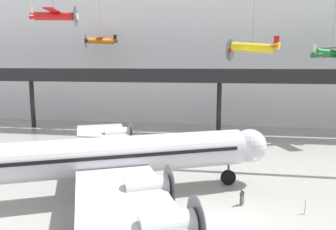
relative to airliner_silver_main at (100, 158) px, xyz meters
name	(u,v)px	position (x,y,z in m)	size (l,w,h in m)	color
ground_plane	(216,228)	(9.01, -3.46, -3.28)	(260.00, 260.00, 0.00)	#9E9B96
hangar_back_wall	(220,49)	(9.01, 33.67, 9.51)	(140.00, 3.00, 25.58)	silver
mezzanine_walkway	(220,80)	(9.01, 24.83, 4.75)	(110.00, 3.20, 9.68)	black
airliner_silver_main	(100,158)	(0.00, 0.00, 0.00)	(27.25, 32.07, 9.04)	silver
suspended_plane_red_highwing	(54,16)	(-9.68, 12.55, 12.50)	(5.49, 6.64, 5.94)	red
suspended_plane_yellow_lowwing	(252,48)	(12.67, 16.30, 8.94)	(6.34, 7.28, 9.66)	yellow
suspended_plane_green_biplane	(332,53)	(23.56, 23.30, 8.45)	(6.08, 7.02, 9.65)	#1E6B33
suspended_plane_orange_highwing	(101,41)	(-10.15, 28.46, 10.76)	(5.45, 6.10, 7.64)	orange
stanchion_barrier	(305,209)	(15.18, -0.41, -2.96)	(0.36, 0.36, 1.08)	#B2B5BA
info_sign_pedestal	(242,199)	(10.88, 0.38, -2.83)	(0.43, 0.69, 1.24)	#4C4C51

